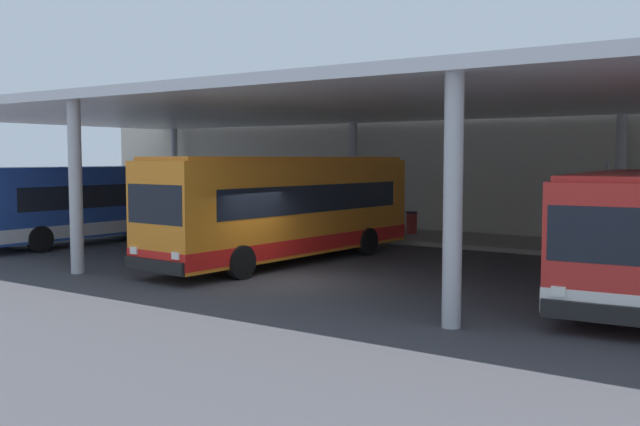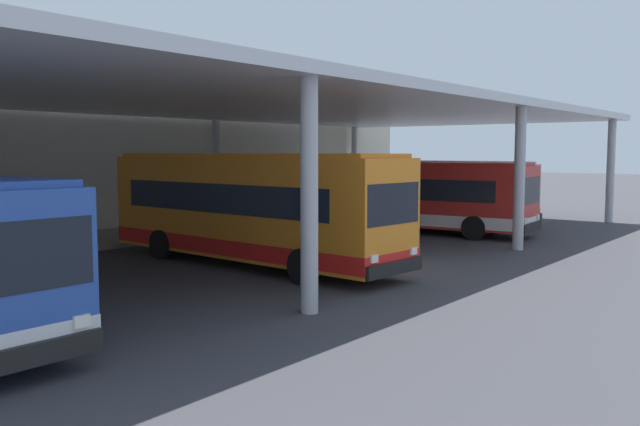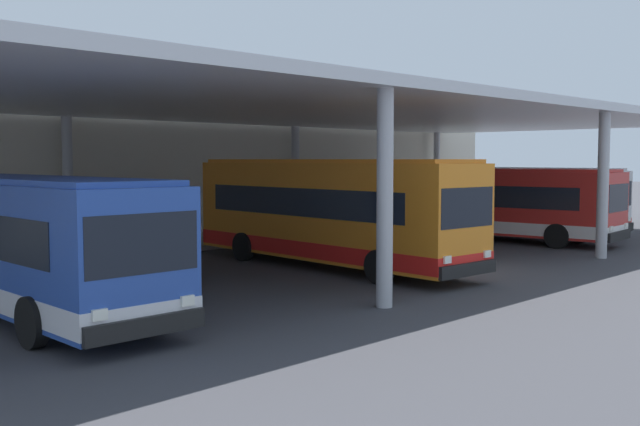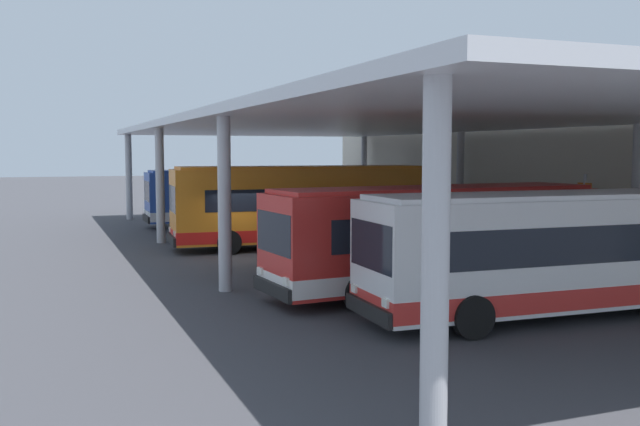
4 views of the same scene
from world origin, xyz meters
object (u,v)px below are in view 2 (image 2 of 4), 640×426
bus_middle_bay (415,196)px  bus_far_bay (431,191)px  bench_waiting (40,231)px  banner_sign (254,185)px  bus_second_bay (250,208)px  trash_bin (89,225)px

bus_middle_bay → bus_far_bay: same height
bench_waiting → banner_sign: 10.86m
bus_second_bay → bus_far_bay: size_ratio=1.08×
bench_waiting → bus_far_bay: bearing=-23.0°
bus_far_bay → banner_sign: (-6.29, 6.35, 0.32)m
bus_second_bay → bus_far_bay: 14.95m
banner_sign → bus_far_bay: bearing=-45.2°
bus_middle_bay → bench_waiting: 15.72m
bus_second_bay → banner_sign: size_ratio=3.58×
bus_second_bay → bus_far_bay: bus_second_bay is taller
trash_bin → bus_far_bay: bearing=-27.0°
bench_waiting → trash_bin: trash_bin is taller
bus_far_bay → bench_waiting: size_ratio=5.89×
bus_middle_bay → banner_sign: size_ratio=3.34×
trash_bin → bus_middle_bay: bearing=-39.0°
bus_far_bay → banner_sign: bearing=134.8°
bus_middle_bay → bus_far_bay: (3.86, 1.30, 0.00)m
bench_waiting → banner_sign: bearing=-4.7°
bus_far_bay → trash_bin: 16.62m
bus_middle_bay → trash_bin: bus_middle_bay is taller
bus_far_bay → trash_bin: bus_far_bay is taller
trash_bin → bus_second_bay: bearing=-90.5°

